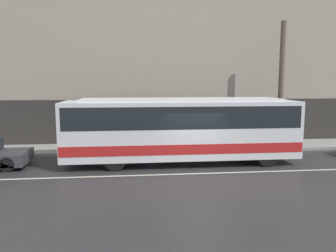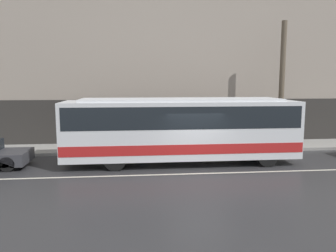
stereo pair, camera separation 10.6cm
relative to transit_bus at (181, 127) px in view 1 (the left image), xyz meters
name	(u,v)px [view 1 (the left image)]	position (x,y,z in m)	size (l,w,h in m)	color
ground_plane	(198,174)	(0.45, -1.97, -1.74)	(60.00, 60.00, 0.00)	#2D2D30
sidewalk	(180,147)	(0.45, 3.39, -1.66)	(60.00, 2.74, 0.16)	gray
building_facade	(177,42)	(0.45, 4.90, 4.49)	(60.00, 0.35, 12.89)	gray
lane_stripe	(198,174)	(0.45, -1.97, -1.74)	(54.00, 0.14, 0.01)	beige
transit_bus	(181,127)	(0.00, 0.00, 0.00)	(10.93, 2.57, 3.09)	silver
utility_pole_near	(281,85)	(6.19, 2.82, 1.96)	(0.31, 0.31, 7.08)	brown
pedestrian_waiting	(141,133)	(-1.83, 3.01, -0.75)	(0.36, 0.36, 1.76)	navy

